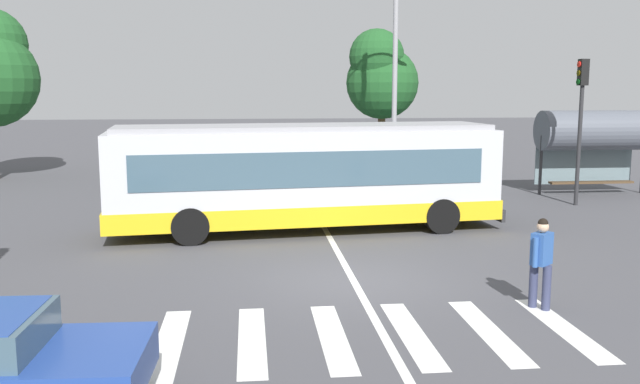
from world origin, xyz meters
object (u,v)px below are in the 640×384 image
Objects in this scene: bus_stop_shelter at (594,132)px; background_tree_right at (380,76)px; traffic_light_far_corner at (581,109)px; parked_car_blue at (297,168)px; parked_car_teal at (421,166)px; parked_car_silver at (233,168)px; city_transit_bus at (305,176)px; pedestrian_crossing_street at (541,258)px; parked_car_black at (172,168)px; twin_arm_street_lamp at (395,49)px; parked_car_white at (364,167)px.

bus_stop_shelter is 10.45m from background_tree_right.
traffic_light_far_corner is at bearing -126.74° from bus_stop_shelter.
parked_car_teal is at bearing 2.90° from parked_car_blue.
parked_car_silver is 8.89m from background_tree_right.
city_transit_bus is 9.79m from parked_car_silver.
pedestrian_crossing_street is 0.38× the size of parked_car_black.
twin_arm_street_lamp is 5.82m from background_tree_right.
parked_car_black is 0.99× the size of parked_car_white.
bus_stop_shelter is (8.41, -3.48, 1.65)m from parked_car_white.
bus_stop_shelter is at bearing -14.74° from parked_car_silver.
city_transit_bus is 2.48× the size of parked_car_silver.
parked_car_blue is 11.92m from bus_stop_shelter.
twin_arm_street_lamp reaches higher than parked_car_silver.
traffic_light_far_corner is 7.39m from twin_arm_street_lamp.
background_tree_right reaches higher than bus_stop_shelter.
traffic_light_far_corner is at bearing -62.59° from background_tree_right.
city_transit_bus is 1.24× the size of twin_arm_street_lamp.
background_tree_right is at bearing 133.14° from bus_stop_shelter.
parked_car_silver is at bearing 153.21° from traffic_light_far_corner.
background_tree_right is (1.44, 3.96, 3.94)m from parked_car_white.
traffic_light_far_corner is 0.74× the size of background_tree_right.
city_transit_bus is at bearing -121.63° from parked_car_teal.
parked_car_white is at bearing -175.57° from parked_car_teal.
bus_stop_shelter reaches higher than parked_car_teal.
pedestrian_crossing_street reaches higher than parked_car_white.
city_transit_bus is at bearing 116.62° from pedestrian_crossing_street.
parked_car_blue is 11.44m from traffic_light_far_corner.
parked_car_black and parked_car_blue have the same top height.
traffic_light_far_corner reaches higher than parked_car_blue.
twin_arm_street_lamp is at bearing -23.97° from parked_car_blue.
parked_car_black is 0.65× the size of background_tree_right.
parked_car_white is 0.89× the size of traffic_light_far_corner.
traffic_light_far_corner reaches higher than parked_car_teal.
background_tree_right is (0.99, 20.72, 3.73)m from pedestrian_crossing_street.
city_transit_bus reaches higher than parked_car_white.
background_tree_right reaches higher than traffic_light_far_corner.
twin_arm_street_lamp is at bearing -16.83° from parked_car_silver.
parked_car_white is 9.25m from bus_stop_shelter.
city_transit_bus is 2.49× the size of parked_car_blue.
parked_car_blue is 6.38m from twin_arm_street_lamp.
parked_car_white is 5.76m from background_tree_right.
city_transit_bus is 6.63× the size of pedestrian_crossing_street.
bus_stop_shelter reaches higher than parked_car_silver.
traffic_light_far_corner is at bearing 18.67° from city_transit_bus.
twin_arm_street_lamp is at bearing 88.30° from pedestrian_crossing_street.
background_tree_right reaches higher than pedestrian_crossing_street.
parked_car_black is at bearing -158.94° from background_tree_right.
city_transit_bus is 10.73m from parked_car_black.
parked_car_black is at bearing 178.41° from parked_car_silver.
parked_car_silver is 13.87m from traffic_light_far_corner.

